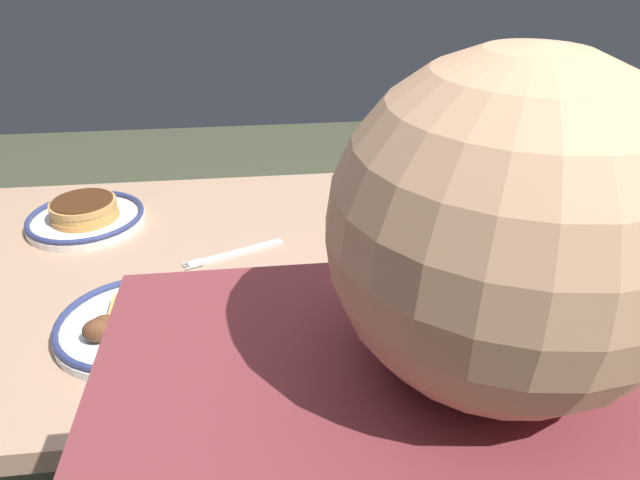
# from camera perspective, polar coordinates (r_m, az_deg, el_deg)

# --- Properties ---
(dining_table) EXTENTS (1.45, 0.76, 0.73)m
(dining_table) POSITION_cam_1_polar(r_m,az_deg,el_deg) (1.07, 1.18, -7.33)
(dining_table) COLOR tan
(dining_table) RESTS_ON ground_plane
(plate_near_main) EXTENTS (0.22, 0.22, 0.05)m
(plate_near_main) POSITION_cam_1_polar(r_m,az_deg,el_deg) (1.19, -22.85, 2.31)
(plate_near_main) COLOR silver
(plate_near_main) RESTS_ON dining_table
(plate_center_pancakes) EXTENTS (0.22, 0.22, 0.05)m
(plate_center_pancakes) POSITION_cam_1_polar(r_m,az_deg,el_deg) (0.87, -18.70, -8.01)
(plate_center_pancakes) COLOR white
(plate_center_pancakes) RESTS_ON dining_table
(plate_far_companion) EXTENTS (0.25, 0.25, 0.10)m
(plate_far_companion) POSITION_cam_1_polar(r_m,az_deg,el_deg) (0.85, 7.40, -6.43)
(plate_far_companion) COLOR white
(plate_far_companion) RESTS_ON dining_table
(coffee_mug) EXTENTS (0.09, 0.12, 0.10)m
(coffee_mug) POSITION_cam_1_polar(r_m,az_deg,el_deg) (1.03, 9.85, 2.05)
(coffee_mug) COLOR #BF4C47
(coffee_mug) RESTS_ON dining_table
(fork_near) EXTENTS (0.18, 0.07, 0.01)m
(fork_near) POSITION_cam_1_polar(r_m,az_deg,el_deg) (1.08, 21.33, -1.32)
(fork_near) COLOR silver
(fork_near) RESTS_ON dining_table
(fork_far) EXTENTS (0.18, 0.09, 0.01)m
(fork_far) POSITION_cam_1_polar(r_m,az_deg,el_deg) (1.01, -8.80, -1.37)
(fork_far) COLOR silver
(fork_far) RESTS_ON dining_table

